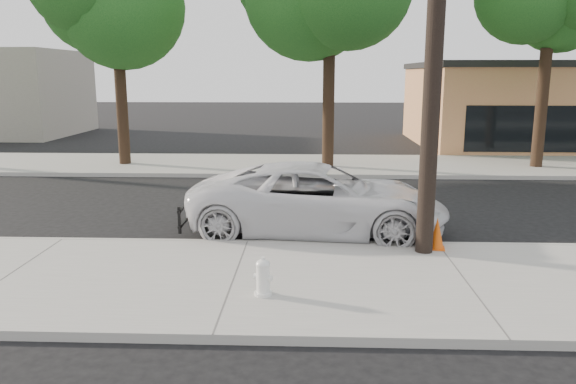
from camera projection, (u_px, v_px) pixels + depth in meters
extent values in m
plane|color=black|center=(257.00, 222.00, 14.02)|extent=(120.00, 120.00, 0.00)
cube|color=gray|center=(234.00, 281.00, 9.80)|extent=(90.00, 4.40, 0.15)
cube|color=gray|center=(277.00, 165.00, 22.31)|extent=(90.00, 5.00, 0.15)
cube|color=#9E9B93|center=(248.00, 244.00, 11.95)|extent=(90.00, 0.12, 0.16)
cylinder|color=black|center=(436.00, 17.00, 10.28)|extent=(0.34, 0.34, 9.00)
cylinder|color=black|center=(122.00, 109.00, 21.79)|extent=(0.44, 0.44, 4.25)
sphere|color=#164D19|center=(116.00, 15.00, 21.06)|extent=(4.20, 4.20, 4.20)
cylinder|color=black|center=(328.00, 104.00, 21.04)|extent=(0.44, 0.44, 4.75)
cylinder|color=black|center=(541.00, 108.00, 21.07)|extent=(0.44, 0.44, 4.40)
sphere|color=#164D19|center=(551.00, 7.00, 20.32)|extent=(4.35, 4.35, 4.35)
imported|color=silver|center=(318.00, 199.00, 12.86)|extent=(6.04, 3.17, 1.62)
cylinder|color=silver|center=(263.00, 293.00, 9.00)|extent=(0.29, 0.29, 0.05)
cylinder|color=silver|center=(263.00, 280.00, 8.96)|extent=(0.22, 0.22, 0.50)
ellipsoid|color=silver|center=(263.00, 264.00, 8.90)|extent=(0.23, 0.23, 0.16)
cylinder|color=silver|center=(263.00, 277.00, 8.95)|extent=(0.32, 0.19, 0.10)
cylinder|color=silver|center=(263.00, 277.00, 8.95)|extent=(0.17, 0.19, 0.13)
cube|color=#DA500B|center=(436.00, 248.00, 11.39)|extent=(0.39, 0.39, 0.02)
cone|color=#DA500B|center=(437.00, 233.00, 11.33)|extent=(0.34, 0.34, 0.65)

